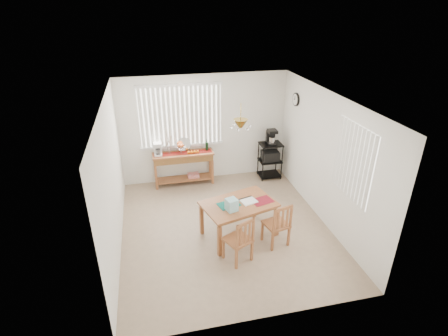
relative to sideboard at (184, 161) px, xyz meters
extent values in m
cube|color=tan|center=(0.56, -2.03, -0.61)|extent=(4.00, 4.50, 0.01)
cube|color=white|center=(0.56, 0.27, 0.69)|extent=(4.00, 0.10, 2.60)
cube|color=white|center=(0.56, -4.33, 0.69)|extent=(4.00, 0.10, 2.60)
cube|color=white|center=(-1.49, -2.03, 0.69)|extent=(0.10, 4.50, 2.60)
cube|color=white|center=(2.61, -2.03, 0.69)|extent=(0.10, 4.50, 2.60)
cube|color=white|center=(0.56, -2.03, 2.04)|extent=(4.00, 4.50, 0.10)
cube|color=white|center=(0.01, 0.22, 1.04)|extent=(1.90, 0.01, 1.40)
cube|color=white|center=(-0.89, 0.21, 1.04)|extent=(0.07, 0.03, 1.40)
cube|color=white|center=(-0.79, 0.21, 1.04)|extent=(0.07, 0.03, 1.40)
cube|color=white|center=(-0.68, 0.21, 1.04)|extent=(0.07, 0.03, 1.40)
cube|color=white|center=(-0.57, 0.21, 1.04)|extent=(0.07, 0.03, 1.40)
cube|color=white|center=(-0.47, 0.21, 1.04)|extent=(0.07, 0.03, 1.40)
cube|color=white|center=(-0.36, 0.21, 1.04)|extent=(0.07, 0.03, 1.40)
cube|color=white|center=(-0.26, 0.21, 1.04)|extent=(0.07, 0.03, 1.40)
cube|color=white|center=(-0.15, 0.21, 1.04)|extent=(0.07, 0.03, 1.40)
cube|color=white|center=(-0.05, 0.21, 1.04)|extent=(0.07, 0.03, 1.40)
cube|color=white|center=(0.06, 0.21, 1.04)|extent=(0.07, 0.03, 1.40)
cube|color=white|center=(0.16, 0.21, 1.04)|extent=(0.07, 0.03, 1.40)
cube|color=white|center=(0.27, 0.21, 1.04)|extent=(0.07, 0.03, 1.40)
cube|color=white|center=(0.38, 0.21, 1.04)|extent=(0.07, 0.03, 1.40)
cube|color=white|center=(0.48, 0.21, 1.04)|extent=(0.07, 0.03, 1.40)
cube|color=white|center=(0.59, 0.21, 1.04)|extent=(0.07, 0.03, 1.40)
cube|color=white|center=(0.69, 0.21, 1.04)|extent=(0.07, 0.03, 1.40)
cube|color=white|center=(0.80, 0.21, 1.04)|extent=(0.07, 0.03, 1.40)
cube|color=white|center=(0.90, 0.21, 1.04)|extent=(0.07, 0.03, 1.40)
cube|color=white|center=(0.01, 0.19, 0.31)|extent=(1.98, 0.06, 0.06)
cube|color=white|center=(0.01, 0.19, 1.77)|extent=(1.98, 0.06, 0.06)
cube|color=white|center=(2.55, -2.93, 1.04)|extent=(0.01, 1.10, 1.30)
cube|color=white|center=(2.54, -3.42, 1.04)|extent=(0.03, 0.07, 1.30)
cube|color=white|center=(2.54, -3.31, 1.04)|extent=(0.03, 0.07, 1.30)
cube|color=white|center=(2.54, -3.20, 1.04)|extent=(0.03, 0.07, 1.30)
cube|color=white|center=(2.54, -3.09, 1.04)|extent=(0.03, 0.07, 1.30)
cube|color=white|center=(2.54, -2.98, 1.04)|extent=(0.03, 0.07, 1.30)
cube|color=white|center=(2.54, -2.87, 1.04)|extent=(0.03, 0.07, 1.30)
cube|color=white|center=(2.54, -2.76, 1.04)|extent=(0.03, 0.07, 1.30)
cube|color=white|center=(2.54, -2.65, 1.04)|extent=(0.03, 0.07, 1.30)
cube|color=white|center=(2.54, -2.54, 1.04)|extent=(0.03, 0.07, 1.30)
cube|color=white|center=(2.54, -2.43, 1.04)|extent=(0.03, 0.07, 1.30)
cylinder|color=black|center=(2.53, -0.48, 1.47)|extent=(0.04, 0.30, 0.30)
cylinder|color=white|center=(2.51, -0.48, 1.47)|extent=(0.01, 0.25, 0.25)
cylinder|color=olive|center=(0.75, -2.29, 1.82)|extent=(0.01, 0.01, 0.34)
cone|color=olive|center=(0.75, -2.29, 1.64)|extent=(0.24, 0.24, 0.14)
sphere|color=white|center=(0.91, -2.29, 1.58)|extent=(0.05, 0.05, 0.05)
sphere|color=white|center=(0.83, -2.15, 1.58)|extent=(0.05, 0.05, 0.05)
sphere|color=white|center=(0.67, -2.15, 1.58)|extent=(0.05, 0.05, 0.05)
sphere|color=white|center=(0.59, -2.29, 1.58)|extent=(0.05, 0.05, 0.05)
sphere|color=white|center=(0.67, -2.43, 1.58)|extent=(0.05, 0.05, 0.05)
sphere|color=white|center=(0.83, -2.43, 1.58)|extent=(0.05, 0.05, 0.05)
cube|color=#A16036|center=(-0.01, 0.00, 0.18)|extent=(1.44, 0.41, 0.04)
cube|color=brown|center=(-0.01, 0.00, 0.09)|extent=(1.39, 0.37, 0.14)
cube|color=#A16036|center=(-0.69, -0.16, -0.30)|extent=(0.05, 0.05, 0.62)
cube|color=#A16036|center=(0.67, -0.16, -0.30)|extent=(0.05, 0.05, 0.62)
cube|color=#A16036|center=(-0.69, 0.16, -0.30)|extent=(0.05, 0.05, 0.62)
cube|color=#A16036|center=(0.67, 0.16, -0.30)|extent=(0.05, 0.05, 0.62)
cube|color=#A16036|center=(-0.01, 0.00, -0.47)|extent=(1.33, 0.35, 0.03)
cube|color=red|center=(0.22, 0.00, -0.42)|extent=(0.27, 0.20, 0.09)
cube|color=maroon|center=(-0.01, 0.00, 0.21)|extent=(1.37, 0.22, 0.01)
cube|color=white|center=(-0.59, 0.00, 0.22)|extent=(0.18, 0.22, 0.05)
cube|color=white|center=(-0.59, 0.07, 0.34)|extent=(0.18, 0.07, 0.27)
cube|color=white|center=(-0.59, -0.02, 0.49)|extent=(0.18, 0.20, 0.06)
cylinder|color=white|center=(-0.59, -0.03, 0.31)|extent=(0.12, 0.12, 0.12)
cylinder|color=white|center=(-0.05, -0.02, 0.25)|extent=(0.05, 0.05, 0.09)
cone|color=white|center=(-0.05, -0.02, 0.33)|extent=(0.23, 0.23, 0.08)
sphere|color=red|center=(-0.01, -0.02, 0.41)|extent=(0.07, 0.07, 0.07)
sphere|color=red|center=(-0.05, 0.03, 0.41)|extent=(0.07, 0.07, 0.07)
sphere|color=red|center=(-0.10, -0.02, 0.41)|extent=(0.07, 0.07, 0.07)
sphere|color=red|center=(-0.05, -0.06, 0.41)|extent=(0.07, 0.07, 0.07)
sphere|color=orange|center=(0.12, -0.07, 0.24)|extent=(0.07, 0.07, 0.07)
sphere|color=orange|center=(0.19, -0.07, 0.24)|extent=(0.07, 0.07, 0.07)
sphere|color=orange|center=(0.26, -0.07, 0.24)|extent=(0.07, 0.07, 0.07)
sphere|color=orange|center=(0.33, -0.07, 0.24)|extent=(0.07, 0.07, 0.07)
cylinder|color=silver|center=(0.04, 0.16, 0.36)|extent=(0.32, 0.08, 0.32)
cylinder|color=white|center=(-0.32, 0.05, 0.27)|extent=(0.07, 0.07, 0.13)
cylinder|color=#4C3823|center=(-0.32, 0.05, 0.53)|extent=(0.08, 0.04, 0.40)
cylinder|color=#4C3823|center=(-0.32, 0.05, 0.55)|extent=(0.12, 0.05, 0.44)
cylinder|color=#4C3823|center=(-0.32, 0.05, 0.51)|extent=(0.16, 0.07, 0.33)
cylinder|color=#4C3823|center=(-0.32, 0.05, 0.58)|extent=(0.05, 0.02, 0.49)
cylinder|color=#4C3823|center=(-0.32, 0.05, 0.50)|extent=(0.20, 0.09, 0.28)
cylinder|color=black|center=(0.58, 0.05, 0.31)|extent=(0.07, 0.07, 0.21)
cylinder|color=black|center=(0.58, 0.05, 0.45)|extent=(0.03, 0.03, 0.07)
cylinder|color=black|center=(1.90, -0.31, -0.15)|extent=(0.03, 0.03, 0.91)
cylinder|color=black|center=(2.39, -0.31, -0.15)|extent=(0.03, 0.03, 0.91)
cylinder|color=black|center=(1.90, 0.07, -0.15)|extent=(0.03, 0.03, 0.91)
cylinder|color=black|center=(2.39, 0.07, -0.15)|extent=(0.03, 0.03, 0.91)
cube|color=black|center=(2.14, -0.12, 0.28)|extent=(0.53, 0.43, 0.03)
cube|color=black|center=(2.14, -0.12, -0.15)|extent=(0.53, 0.43, 0.03)
cube|color=black|center=(2.14, -0.12, -0.55)|extent=(0.53, 0.43, 0.03)
cube|color=black|center=(2.14, -0.12, -0.02)|extent=(0.41, 0.32, 0.24)
cube|color=black|center=(2.14, -0.14, 0.33)|extent=(0.21, 0.26, 0.05)
cube|color=black|center=(2.14, -0.06, 0.46)|extent=(0.21, 0.09, 0.32)
cube|color=black|center=(2.14, -0.14, 0.64)|extent=(0.21, 0.24, 0.07)
cylinder|color=silver|center=(2.14, -0.15, 0.42)|extent=(0.14, 0.14, 0.14)
cube|color=#A16036|center=(0.75, -2.29, 0.08)|extent=(1.50, 1.17, 0.04)
cube|color=brown|center=(0.75, -2.29, 0.03)|extent=(1.38, 1.06, 0.06)
cube|color=#A16036|center=(0.28, -2.81, -0.30)|extent=(0.08, 0.08, 0.61)
cube|color=#A16036|center=(1.43, -2.48, -0.30)|extent=(0.08, 0.08, 0.61)
cube|color=#A16036|center=(0.08, -2.11, -0.30)|extent=(0.08, 0.08, 0.61)
cube|color=#A16036|center=(1.23, -1.78, -0.30)|extent=(0.08, 0.08, 0.61)
cube|color=#126A5D|center=(0.56, -2.30, 0.10)|extent=(0.46, 0.38, 0.01)
cube|color=maroon|center=(1.20, -2.31, 0.10)|extent=(0.46, 0.38, 0.01)
cube|color=white|center=(0.95, -2.29, 0.11)|extent=(0.33, 0.29, 0.02)
cube|color=black|center=(0.91, -2.17, 0.11)|extent=(0.28, 0.10, 0.03)
cube|color=#94CFD7|center=(0.57, -2.49, 0.21)|extent=(0.23, 0.23, 0.23)
cube|color=#A16036|center=(0.56, -2.98, -0.19)|extent=(0.55, 0.55, 0.04)
cube|color=#A16036|center=(0.64, -2.75, -0.41)|extent=(0.05, 0.05, 0.40)
cube|color=#A16036|center=(0.32, -2.90, -0.41)|extent=(0.05, 0.05, 0.40)
cube|color=#A16036|center=(0.79, -3.06, -0.41)|extent=(0.05, 0.05, 0.40)
cube|color=#A16036|center=(0.48, -3.21, -0.41)|extent=(0.05, 0.05, 0.40)
cube|color=#A16036|center=(0.80, -3.07, 0.05)|extent=(0.05, 0.05, 0.45)
cube|color=#A16036|center=(0.48, -3.22, 0.05)|extent=(0.05, 0.05, 0.45)
cube|color=#A16036|center=(0.64, -3.15, 0.25)|extent=(0.35, 0.19, 0.06)
cube|color=#A16036|center=(0.73, -3.10, 0.03)|extent=(0.04, 0.03, 0.36)
cube|color=#A16036|center=(0.64, -3.15, 0.03)|extent=(0.04, 0.03, 0.36)
cube|color=#A16036|center=(0.55, -3.19, 0.03)|extent=(0.04, 0.03, 0.36)
cube|color=#A16036|center=(1.35, -2.69, -0.19)|extent=(0.49, 0.49, 0.04)
cube|color=#A16036|center=(1.48, -2.48, -0.41)|extent=(0.05, 0.05, 0.40)
cube|color=#A16036|center=(1.14, -2.56, -0.41)|extent=(0.05, 0.05, 0.40)
cube|color=#A16036|center=(1.56, -2.82, -0.41)|extent=(0.05, 0.05, 0.40)
cube|color=#A16036|center=(1.22, -2.90, -0.41)|extent=(0.05, 0.05, 0.40)
cube|color=#A16036|center=(1.57, -2.83, 0.05)|extent=(0.04, 0.04, 0.45)
cube|color=#A16036|center=(1.23, -2.91, 0.05)|extent=(0.04, 0.04, 0.45)
cube|color=#A16036|center=(1.40, -2.87, 0.24)|extent=(0.37, 0.11, 0.06)
cube|color=#A16036|center=(1.49, -2.85, 0.03)|extent=(0.04, 0.03, 0.36)
cube|color=#A16036|center=(1.40, -2.87, 0.03)|extent=(0.04, 0.03, 0.36)
cube|color=#A16036|center=(1.30, -2.89, 0.03)|extent=(0.04, 0.03, 0.36)
camera|label=1|loc=(-0.73, -7.61, 3.51)|focal=28.00mm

